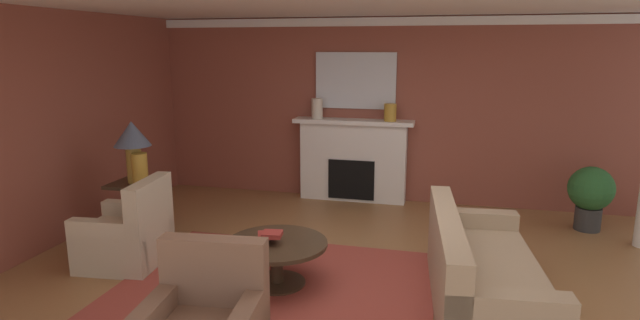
# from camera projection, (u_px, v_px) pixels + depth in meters

# --- Properties ---
(ground_plane) EXTENTS (9.36, 9.36, 0.00)m
(ground_plane) POSITION_uv_depth(u_px,v_px,m) (353.00, 280.00, 5.27)
(ground_plane) COLOR olive
(wall_fireplace) EXTENTS (7.80, 0.12, 2.75)m
(wall_fireplace) POSITION_uv_depth(u_px,v_px,m) (391.00, 111.00, 7.82)
(wall_fireplace) COLOR brown
(wall_fireplace) RESTS_ON ground_plane
(wall_window) EXTENTS (0.12, 6.48, 2.75)m
(wall_window) POSITION_uv_depth(u_px,v_px,m) (54.00, 128.00, 6.13)
(wall_window) COLOR brown
(wall_window) RESTS_ON ground_plane
(crown_moulding) EXTENTS (7.80, 0.08, 0.12)m
(crown_moulding) POSITION_uv_depth(u_px,v_px,m) (393.00, 22.00, 7.46)
(crown_moulding) COLOR white
(area_rug) EXTENTS (3.07, 2.30, 0.01)m
(area_rug) POSITION_uv_depth(u_px,v_px,m) (277.00, 284.00, 5.18)
(area_rug) COLOR #993D33
(area_rug) RESTS_ON ground_plane
(fireplace) EXTENTS (1.80, 0.35, 1.25)m
(fireplace) POSITION_uv_depth(u_px,v_px,m) (353.00, 162.00, 7.91)
(fireplace) COLOR white
(fireplace) RESTS_ON ground_plane
(mantel_mirror) EXTENTS (1.21, 0.04, 0.83)m
(mantel_mirror) POSITION_uv_depth(u_px,v_px,m) (356.00, 81.00, 7.76)
(mantel_mirror) COLOR silver
(sofa) EXTENTS (1.09, 2.17, 0.85)m
(sofa) POSITION_uv_depth(u_px,v_px,m) (480.00, 277.00, 4.65)
(sofa) COLOR tan
(sofa) RESTS_ON ground_plane
(armchair_near_window) EXTENTS (0.87, 0.87, 0.95)m
(armchair_near_window) POSITION_uv_depth(u_px,v_px,m) (128.00, 237.00, 5.62)
(armchair_near_window) COLOR #C1B293
(armchair_near_window) RESTS_ON ground_plane
(coffee_table) EXTENTS (1.00, 1.00, 0.45)m
(coffee_table) POSITION_uv_depth(u_px,v_px,m) (277.00, 253.00, 5.11)
(coffee_table) COLOR #3D2D1E
(coffee_table) RESTS_ON ground_plane
(side_table) EXTENTS (0.56, 0.56, 0.70)m
(side_table) POSITION_uv_depth(u_px,v_px,m) (138.00, 206.00, 6.40)
(side_table) COLOR #3D2D1E
(side_table) RESTS_ON ground_plane
(table_lamp) EXTENTS (0.44, 0.44, 0.75)m
(table_lamp) POSITION_uv_depth(u_px,v_px,m) (132.00, 140.00, 6.23)
(table_lamp) COLOR #B28E38
(table_lamp) RESTS_ON side_table
(vase_mantel_right) EXTENTS (0.18, 0.18, 0.25)m
(vase_mantel_right) POSITION_uv_depth(u_px,v_px,m) (390.00, 112.00, 7.56)
(vase_mantel_right) COLOR #B7892D
(vase_mantel_right) RESTS_ON fireplace
(vase_on_side_table) EXTENTS (0.19, 0.19, 0.39)m
(vase_on_side_table) POSITION_uv_depth(u_px,v_px,m) (140.00, 169.00, 6.15)
(vase_on_side_table) COLOR #B7892D
(vase_on_side_table) RESTS_ON side_table
(vase_mantel_left) EXTENTS (0.17, 0.17, 0.30)m
(vase_mantel_left) POSITION_uv_depth(u_px,v_px,m) (317.00, 109.00, 7.82)
(vase_mantel_left) COLOR beige
(vase_mantel_left) RESTS_ON fireplace
(book_red_cover) EXTENTS (0.24, 0.22, 0.04)m
(book_red_cover) POSITION_uv_depth(u_px,v_px,m) (258.00, 242.00, 5.04)
(book_red_cover) COLOR navy
(book_red_cover) RESTS_ON coffee_table
(book_art_folio) EXTENTS (0.24, 0.23, 0.04)m
(book_art_folio) POSITION_uv_depth(u_px,v_px,m) (267.00, 235.00, 5.10)
(book_art_folio) COLOR maroon
(book_art_folio) RESTS_ON coffee_table
(book_small_novel) EXTENTS (0.21, 0.19, 0.05)m
(book_small_novel) POSITION_uv_depth(u_px,v_px,m) (272.00, 234.00, 5.00)
(book_small_novel) COLOR maroon
(book_small_novel) RESTS_ON coffee_table
(potted_plant) EXTENTS (0.56, 0.56, 0.83)m
(potted_plant) POSITION_uv_depth(u_px,v_px,m) (591.00, 193.00, 6.62)
(potted_plant) COLOR #333333
(potted_plant) RESTS_ON ground_plane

